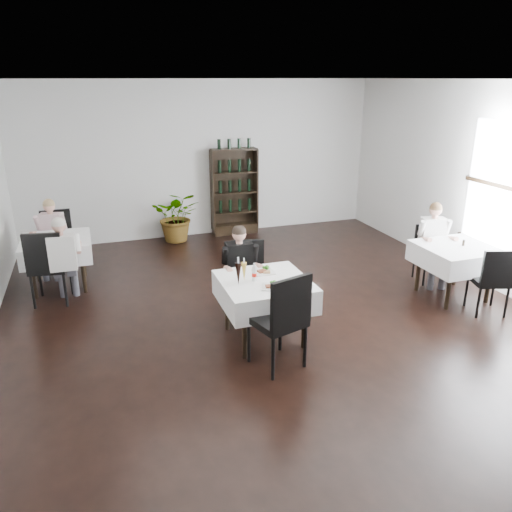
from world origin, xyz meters
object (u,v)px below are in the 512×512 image
Objects in this scene: main_table at (264,292)px; potted_tree at (177,216)px; diner_main at (241,265)px; wine_shelf at (234,193)px.

potted_tree is at bearing 93.98° from main_table.
potted_tree is 3.54m from diner_main.
diner_main reaches higher than main_table.
wine_shelf is at bearing 78.22° from main_table.
wine_shelf is 3.79m from diner_main.
wine_shelf is 1.70× the size of main_table.
diner_main is (0.20, -3.53, 0.23)m from potted_tree.
potted_tree is (-1.19, -0.12, -0.35)m from wine_shelf.
potted_tree is 0.79× the size of diner_main.
potted_tree is (-0.29, 4.19, -0.12)m from main_table.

